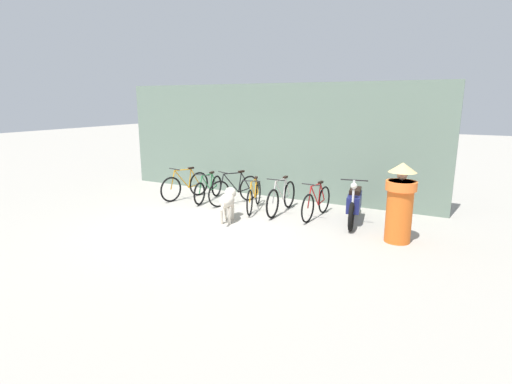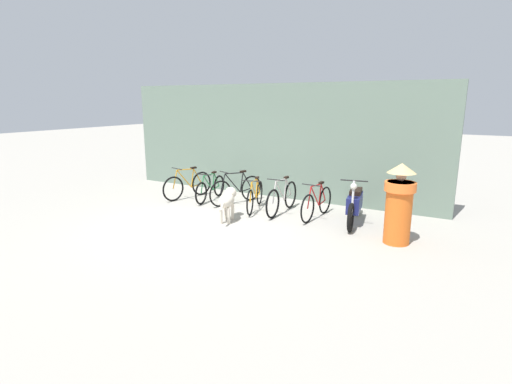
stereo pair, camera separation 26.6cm
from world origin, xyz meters
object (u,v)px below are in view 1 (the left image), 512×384
Objects in this scene: bicycle_2 at (235,190)px; bicycle_0 at (185,186)px; stray_dog at (228,200)px; bicycle_3 at (254,196)px; bicycle_5 at (316,203)px; bicycle_4 at (281,198)px; person_in_robes at (400,202)px; bicycle_1 at (208,189)px; motorcycle at (354,203)px.

bicycle_0 is at bearing -63.99° from bicycle_2.
bicycle_3 is at bearing -23.16° from stray_dog.
bicycle_3 is 1.15m from stray_dog.
bicycle_2 is at bearing -127.25° from bicycle_3.
bicycle_0 is at bearing -86.78° from bicycle_5.
bicycle_0 is at bearing -92.48° from bicycle_4.
person_in_robes is at bearing 61.01° from bicycle_3.
bicycle_1 is 0.84m from bicycle_2.
bicycle_4 is (2.31, -0.18, 0.04)m from bicycle_1.
motorcycle is at bearing 103.46° from bicycle_0.
bicycle_5 is (3.22, -0.17, 0.03)m from bicycle_1.
bicycle_3 is (2.27, -0.11, -0.02)m from bicycle_0.
bicycle_0 is at bearing 41.00° from stray_dog.
bicycle_0 is 1.02× the size of bicycle_5.
bicycle_2 is at bearing -102.44° from motorcycle.
bicycle_4 is at bearing -53.48° from stray_dog.
bicycle_1 is (0.70, 0.13, -0.04)m from bicycle_0.
bicycle_0 is at bearing -109.75° from bicycle_3.
bicycle_4 reaches higher than bicycle_5.
bicycle_4 is 0.89× the size of motorcycle.
person_in_robes is (1.11, -0.90, 0.37)m from motorcycle.
motorcycle is (4.80, 0.03, 0.07)m from bicycle_0.
bicycle_2 is at bearing 109.23° from bicycle_0.
bicycle_4 reaches higher than stray_dog.
bicycle_2 is at bearing 5.72° from stray_dog.
bicycle_0 is 5.99m from person_in_robes.
bicycle_4 is (1.48, -0.21, -0.00)m from bicycle_2.
person_in_robes is at bearing 40.77° from motorcycle.
bicycle_4 is 1.60× the size of stray_dog.
bicycle_1 is at bearing -115.53° from bicycle_3.
bicycle_5 is (0.91, 0.01, -0.01)m from bicycle_4.
bicycle_2 reaches higher than bicycle_0.
bicycle_2 is 1.01× the size of bicycle_5.
bicycle_3 is at bearing 73.66° from bicycle_1.
person_in_robes is (2.90, -0.83, 0.44)m from bicycle_4.
bicycle_3 is 3.75m from person_in_robes.
motorcycle reaches higher than bicycle_4.
bicycle_1 is at bearing 113.43° from bicycle_0.
stray_dog is at bearing -73.91° from motorcycle.
bicycle_4 is at bearing 77.51° from bicycle_3.
bicycle_3 is 0.84× the size of motorcycle.
bicycle_2 is (1.54, 0.16, 0.00)m from bicycle_0.
bicycle_0 is 3.92m from bicycle_5.
bicycle_5 is 0.89m from motorcycle.
bicycle_2 is at bearing -91.09° from bicycle_5.
bicycle_1 is 1.00× the size of bicycle_2.
bicycle_2 is (0.83, 0.04, 0.05)m from bicycle_1.
bicycle_1 is 1.51× the size of stray_dog.
person_in_robes reaches higher than bicycle_0.
bicycle_1 is 1.04× the size of person_in_robes.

